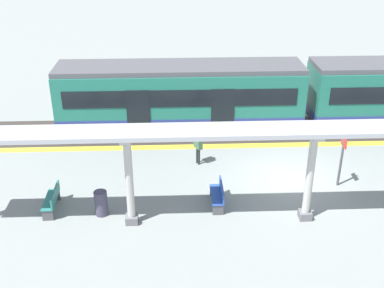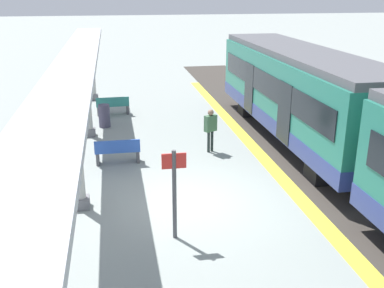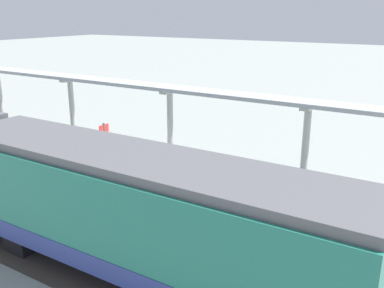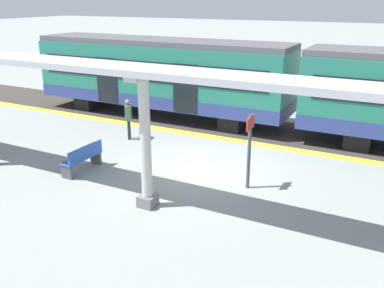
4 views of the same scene
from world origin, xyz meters
name	(u,v)px [view 4 (image 4 of 4)]	position (x,y,z in m)	size (l,w,h in m)	color
ground_plane	(199,169)	(0.00, 0.00, 0.00)	(176.00, 176.00, 0.00)	gray
tactile_edge_strip	(236,141)	(-3.12, 0.00, 0.00)	(0.48, 32.11, 0.01)	yellow
trackbed	(252,128)	(-4.96, 0.00, 0.00)	(3.20, 44.11, 0.01)	#38332D
train_near_carriage	(160,76)	(-4.96, -4.46, 1.83)	(2.65, 11.95, 3.48)	#216F5E
canopy_pillar_third	(145,142)	(2.91, -0.08, 1.78)	(1.10, 0.44, 3.50)	slate
canopy_beam	(143,70)	(2.91, -0.07, 3.58)	(1.20, 25.70, 0.16)	#A8AAB2
bench_far_end	(83,158)	(1.86, -3.16, 0.44)	(1.50, 0.45, 0.86)	#2B52AC
platform_info_sign	(249,144)	(0.64, 1.87, 1.33)	(0.56, 0.10, 2.20)	#4C4C51
passenger_waiting_near_edge	(128,115)	(-1.44, -3.76, 0.98)	(0.50, 0.39, 1.57)	#202B28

